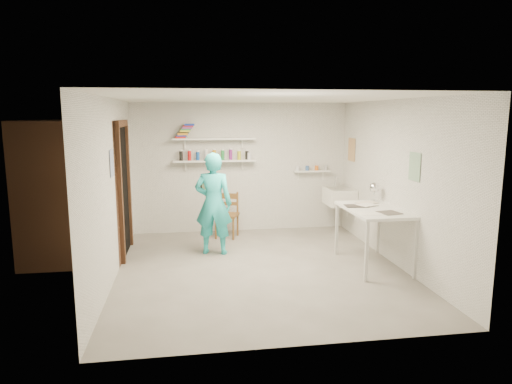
{
  "coord_description": "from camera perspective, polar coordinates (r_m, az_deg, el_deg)",
  "views": [
    {
      "loc": [
        -1.02,
        -6.18,
        2.19
      ],
      "look_at": [
        0.0,
        0.4,
        1.05
      ],
      "focal_mm": 32.0,
      "sensor_mm": 36.0,
      "label": 1
    }
  ],
  "objects": [
    {
      "name": "wall_back",
      "position": [
        8.56,
        -1.91,
        3.06
      ],
      "size": [
        4.0,
        0.02,
        2.4
      ],
      "primitive_type": "cube",
      "color": "silver",
      "rests_on": "ground"
    },
    {
      "name": "door_jamb_far",
      "position": [
        7.88,
        -15.63,
        0.66
      ],
      "size": [
        0.06,
        0.1,
        2.0
      ],
      "primitive_type": "cube",
      "color": "brown",
      "rests_on": "ground"
    },
    {
      "name": "book_stack",
      "position": [
        8.32,
        -8.88,
        7.53
      ],
      "size": [
        0.34,
        0.14,
        0.25
      ],
      "color": "red",
      "rests_on": "shelf_upper"
    },
    {
      "name": "poster_left",
      "position": [
        6.34,
        -17.58,
        3.47
      ],
      "size": [
        0.01,
        0.28,
        0.36
      ],
      "primitive_type": "cube",
      "color": "#334C7F",
      "rests_on": "wall_left"
    },
    {
      "name": "man",
      "position": [
        7.18,
        -5.35,
        -1.45
      ],
      "size": [
        0.66,
        0.51,
        1.61
      ],
      "primitive_type": "imported",
      "rotation": [
        0.0,
        0.0,
        2.9
      ],
      "color": "#27C3C7",
      "rests_on": "ground"
    },
    {
      "name": "shelf_lower",
      "position": [
        8.37,
        -5.21,
        3.91
      ],
      "size": [
        1.5,
        0.22,
        0.03
      ],
      "primitive_type": "cube",
      "color": "white",
      "rests_on": "wall_back"
    },
    {
      "name": "spray_cans",
      "position": [
        8.36,
        -5.22,
        4.59
      ],
      "size": [
        1.31,
        0.06,
        0.17
      ],
      "color": "black",
      "rests_on": "shelf_lower"
    },
    {
      "name": "wall_right",
      "position": [
        6.96,
        17.12,
        1.1
      ],
      "size": [
        0.02,
        4.5,
        2.4
      ],
      "primitive_type": "cube",
      "color": "silver",
      "rests_on": "ground"
    },
    {
      "name": "ceiling",
      "position": [
        6.27,
        0.57,
        11.72
      ],
      "size": [
        4.0,
        4.5,
        0.02
      ],
      "primitive_type": "cube",
      "color": "silver",
      "rests_on": "wall_back"
    },
    {
      "name": "doorway_recess",
      "position": [
        7.39,
        -16.23,
        0.06
      ],
      "size": [
        0.02,
        0.9,
        2.0
      ],
      "primitive_type": "cube",
      "color": "black",
      "rests_on": "wall_left"
    },
    {
      "name": "floor",
      "position": [
        6.64,
        0.54,
        -9.64
      ],
      "size": [
        4.0,
        4.5,
        0.02
      ],
      "primitive_type": "cube",
      "color": "slate",
      "rests_on": "ground"
    },
    {
      "name": "poster_right_a",
      "position": [
        8.55,
        11.86,
        5.21
      ],
      "size": [
        0.01,
        0.34,
        0.42
      ],
      "primitive_type": "cube",
      "color": "#995933",
      "rests_on": "wall_right"
    },
    {
      "name": "ledge_pots",
      "position": [
        8.74,
        7.0,
        3.0
      ],
      "size": [
        0.48,
        0.07,
        0.09
      ],
      "color": "silver",
      "rests_on": "ledge_shelf"
    },
    {
      "name": "wall_front",
      "position": [
        4.17,
        5.61,
        -4.04
      ],
      "size": [
        4.0,
        0.02,
        2.4
      ],
      "primitive_type": "cube",
      "color": "silver",
      "rests_on": "ground"
    },
    {
      "name": "desk_lamp",
      "position": [
        7.26,
        14.6,
        0.56
      ],
      "size": [
        0.16,
        0.16,
        0.16
      ],
      "primitive_type": "sphere",
      "color": "silver",
      "rests_on": "work_table"
    },
    {
      "name": "wall_clock",
      "position": [
        7.34,
        -5.89,
        0.91
      ],
      "size": [
        0.29,
        0.1,
        0.29
      ],
      "primitive_type": "cylinder",
      "rotation": [
        1.57,
        0.0,
        -0.24
      ],
      "color": "beige",
      "rests_on": "man"
    },
    {
      "name": "wall_left",
      "position": [
        6.34,
        -17.68,
        0.27
      ],
      "size": [
        0.02,
        4.5,
        2.4
      ],
      "primitive_type": "cube",
      "color": "silver",
      "rests_on": "ground"
    },
    {
      "name": "corridor_box",
      "position": [
        7.51,
        -21.62,
        0.29
      ],
      "size": [
        1.4,
        1.5,
        2.1
      ],
      "primitive_type": "cube",
      "color": "brown",
      "rests_on": "ground"
    },
    {
      "name": "work_table",
      "position": [
        6.85,
        14.43,
        -5.51
      ],
      "size": [
        0.77,
        1.28,
        0.86
      ],
      "primitive_type": "cube",
      "color": "silver",
      "rests_on": "ground"
    },
    {
      "name": "poster_right_b",
      "position": [
        6.42,
        19.21,
        3.01
      ],
      "size": [
        0.01,
        0.3,
        0.38
      ],
      "primitive_type": "cube",
      "color": "#3F724C",
      "rests_on": "wall_right"
    },
    {
      "name": "door_jamb_near",
      "position": [
        6.9,
        -16.58,
        -0.62
      ],
      "size": [
        0.06,
        0.1,
        2.0
      ],
      "primitive_type": "cube",
      "color": "brown",
      "rests_on": "ground"
    },
    {
      "name": "shelf_upper",
      "position": [
        8.34,
        -5.25,
        6.64
      ],
      "size": [
        1.5,
        0.22,
        0.03
      ],
      "primitive_type": "cube",
      "color": "white",
      "rests_on": "wall_back"
    },
    {
      "name": "ledge_shelf",
      "position": [
        8.75,
        6.99,
        2.6
      ],
      "size": [
        0.7,
        0.14,
        0.03
      ],
      "primitive_type": "cube",
      "color": "white",
      "rests_on": "wall_back"
    },
    {
      "name": "belfast_sink",
      "position": [
        8.49,
        10.39,
        -0.57
      ],
      "size": [
        0.48,
        0.6,
        0.3
      ],
      "primitive_type": "cube",
      "color": "white",
      "rests_on": "wall_right"
    },
    {
      "name": "door_lintel",
      "position": [
        7.3,
        -16.46,
        8.22
      ],
      "size": [
        0.06,
        1.05,
        0.1
      ],
      "primitive_type": "cube",
      "color": "brown",
      "rests_on": "wall_left"
    },
    {
      "name": "wooden_chair",
      "position": [
        8.18,
        -3.68,
        -2.89
      ],
      "size": [
        0.49,
        0.48,
        0.82
      ],
      "primitive_type": "cube",
      "rotation": [
        0.0,
        0.0,
        -0.37
      ],
      "color": "brown",
      "rests_on": "ground"
    },
    {
      "name": "papers",
      "position": [
        6.75,
        14.59,
        -1.92
      ],
      "size": [
        0.3,
        0.22,
        0.02
      ],
      "color": "silver",
      "rests_on": "work_table"
    }
  ]
}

